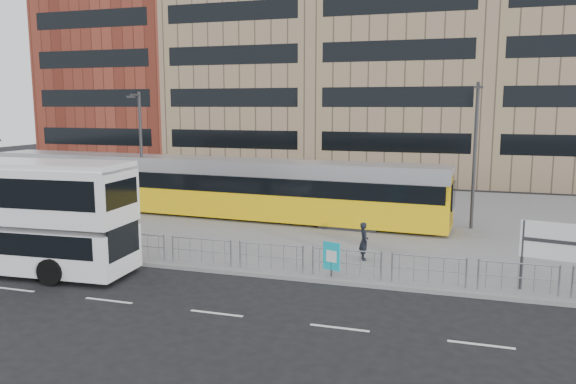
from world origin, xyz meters
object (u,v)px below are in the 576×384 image
(ad_panel, at_px, (331,257))
(tram, at_px, (201,186))
(lamp_post_west, at_px, (141,147))
(station_sign, at_px, (554,245))
(pedestrian, at_px, (364,241))
(lamp_post_east, at_px, (475,149))
(traffic_light_west, at_px, (8,204))

(ad_panel, bearing_deg, tram, 153.69)
(ad_panel, xyz_separation_m, lamp_post_west, (-13.66, 9.04, 3.18))
(station_sign, bearing_deg, tram, 163.51)
(station_sign, relative_size, pedestrian, 1.56)
(ad_panel, distance_m, lamp_post_east, 12.04)
(station_sign, xyz_separation_m, pedestrian, (-6.88, 2.31, -0.93))
(traffic_light_west, bearing_deg, lamp_post_east, 25.21)
(station_sign, height_order, lamp_post_west, lamp_post_west)
(ad_panel, relative_size, lamp_post_west, 0.19)
(traffic_light_west, relative_size, lamp_post_west, 0.43)
(station_sign, height_order, pedestrian, station_sign)
(tram, xyz_separation_m, traffic_light_west, (-5.00, -9.61, 0.29))
(tram, height_order, pedestrian, tram)
(station_sign, bearing_deg, ad_panel, -165.79)
(pedestrian, xyz_separation_m, traffic_light_west, (-15.85, -2.61, 1.17))
(station_sign, bearing_deg, lamp_post_west, 169.13)
(tram, bearing_deg, lamp_post_west, -166.15)
(tram, height_order, ad_panel, tram)
(pedestrian, height_order, lamp_post_west, lamp_post_west)
(station_sign, bearing_deg, traffic_light_west, -168.04)
(tram, relative_size, pedestrian, 17.90)
(station_sign, distance_m, traffic_light_west, 22.73)
(pedestrian, bearing_deg, traffic_light_west, 76.82)
(tram, relative_size, lamp_post_east, 3.77)
(station_sign, relative_size, traffic_light_west, 0.80)
(station_sign, distance_m, lamp_post_west, 23.10)
(tram, height_order, station_sign, tram)
(lamp_post_west, bearing_deg, lamp_post_east, 3.92)
(pedestrian, height_order, traffic_light_west, traffic_light_west)
(tram, bearing_deg, lamp_post_east, 5.68)
(tram, distance_m, lamp_post_east, 15.45)
(lamp_post_west, bearing_deg, traffic_light_west, -99.04)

